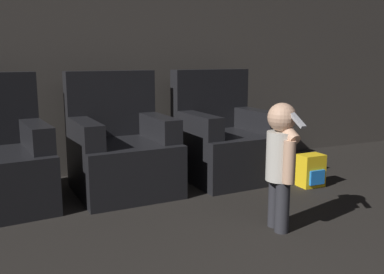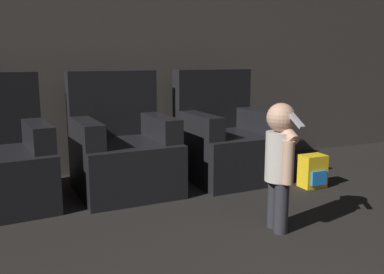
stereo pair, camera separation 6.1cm
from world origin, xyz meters
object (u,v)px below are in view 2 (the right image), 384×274
Objects in this scene: armchair_middle at (123,151)px; person_toddler at (280,157)px; toy_backpack at (313,171)px; armchair_right at (226,142)px.

person_toddler is at bearing -63.04° from armchair_middle.
armchair_right is at bearing 133.20° from toy_backpack.
armchair_right is 0.84m from toy_backpack.
armchair_middle is at bearing 159.12° from toy_backpack.
toy_backpack is at bearing -23.16° from armchair_middle.
armchair_middle reaches higher than toy_backpack.
person_toddler is 1.15m from toy_backpack.
armchair_right is 3.53× the size of toy_backpack.
armchair_right is 1.20× the size of person_toddler.
person_toddler is at bearing -105.09° from armchair_right.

